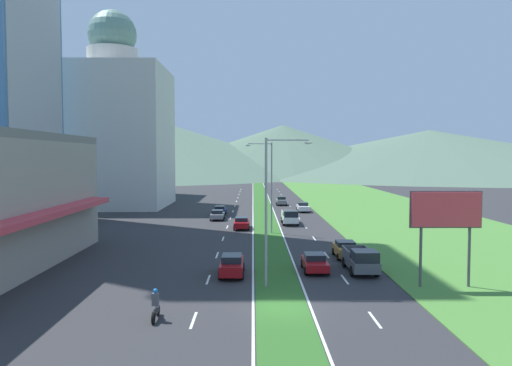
# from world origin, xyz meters

# --- Properties ---
(ground_plane) EXTENTS (600.00, 600.00, 0.00)m
(ground_plane) POSITION_xyz_m (0.00, 0.00, 0.00)
(ground_plane) COLOR #2D2D30
(grass_median) EXTENTS (3.20, 240.00, 0.06)m
(grass_median) POSITION_xyz_m (0.00, 60.00, 0.03)
(grass_median) COLOR #2D6023
(grass_median) RESTS_ON ground_plane
(grass_verge_right) EXTENTS (24.00, 240.00, 0.06)m
(grass_verge_right) POSITION_xyz_m (20.60, 60.00, 0.03)
(grass_verge_right) COLOR #477F33
(grass_verge_right) RESTS_ON ground_plane
(lane_dash_left_2) EXTENTS (0.16, 2.80, 0.01)m
(lane_dash_left_2) POSITION_xyz_m (-5.10, -1.98, 0.01)
(lane_dash_left_2) COLOR silver
(lane_dash_left_2) RESTS_ON ground_plane
(lane_dash_left_3) EXTENTS (0.16, 2.80, 0.01)m
(lane_dash_left_3) POSITION_xyz_m (-5.10, 7.02, 0.01)
(lane_dash_left_3) COLOR silver
(lane_dash_left_3) RESTS_ON ground_plane
(lane_dash_left_4) EXTENTS (0.16, 2.80, 0.01)m
(lane_dash_left_4) POSITION_xyz_m (-5.10, 16.03, 0.01)
(lane_dash_left_4) COLOR silver
(lane_dash_left_4) RESTS_ON ground_plane
(lane_dash_left_5) EXTENTS (0.16, 2.80, 0.01)m
(lane_dash_left_5) POSITION_xyz_m (-5.10, 25.04, 0.01)
(lane_dash_left_5) COLOR silver
(lane_dash_left_5) RESTS_ON ground_plane
(lane_dash_left_6) EXTENTS (0.16, 2.80, 0.01)m
(lane_dash_left_6) POSITION_xyz_m (-5.10, 34.05, 0.01)
(lane_dash_left_6) COLOR silver
(lane_dash_left_6) RESTS_ON ground_plane
(lane_dash_left_7) EXTENTS (0.16, 2.80, 0.01)m
(lane_dash_left_7) POSITION_xyz_m (-5.10, 43.06, 0.01)
(lane_dash_left_7) COLOR silver
(lane_dash_left_7) RESTS_ON ground_plane
(lane_dash_left_8) EXTENTS (0.16, 2.80, 0.01)m
(lane_dash_left_8) POSITION_xyz_m (-5.10, 52.06, 0.01)
(lane_dash_left_8) COLOR silver
(lane_dash_left_8) RESTS_ON ground_plane
(lane_dash_left_9) EXTENTS (0.16, 2.80, 0.01)m
(lane_dash_left_9) POSITION_xyz_m (-5.10, 61.07, 0.01)
(lane_dash_left_9) COLOR silver
(lane_dash_left_9) RESTS_ON ground_plane
(lane_dash_left_10) EXTENTS (0.16, 2.80, 0.01)m
(lane_dash_left_10) POSITION_xyz_m (-5.10, 70.08, 0.01)
(lane_dash_left_10) COLOR silver
(lane_dash_left_10) RESTS_ON ground_plane
(lane_dash_left_11) EXTENTS (0.16, 2.80, 0.01)m
(lane_dash_left_11) POSITION_xyz_m (-5.10, 79.09, 0.01)
(lane_dash_left_11) COLOR silver
(lane_dash_left_11) RESTS_ON ground_plane
(lane_dash_left_12) EXTENTS (0.16, 2.80, 0.01)m
(lane_dash_left_12) POSITION_xyz_m (-5.10, 88.10, 0.01)
(lane_dash_left_12) COLOR silver
(lane_dash_left_12) RESTS_ON ground_plane
(lane_dash_left_13) EXTENTS (0.16, 2.80, 0.01)m
(lane_dash_left_13) POSITION_xyz_m (-5.10, 97.10, 0.01)
(lane_dash_left_13) COLOR silver
(lane_dash_left_13) RESTS_ON ground_plane
(lane_dash_left_14) EXTENTS (0.16, 2.80, 0.01)m
(lane_dash_left_14) POSITION_xyz_m (-5.10, 106.11, 0.01)
(lane_dash_left_14) COLOR silver
(lane_dash_left_14) RESTS_ON ground_plane
(lane_dash_right_2) EXTENTS (0.16, 2.80, 0.01)m
(lane_dash_right_2) POSITION_xyz_m (5.10, -1.98, 0.01)
(lane_dash_right_2) COLOR silver
(lane_dash_right_2) RESTS_ON ground_plane
(lane_dash_right_3) EXTENTS (0.16, 2.80, 0.01)m
(lane_dash_right_3) POSITION_xyz_m (5.10, 7.02, 0.01)
(lane_dash_right_3) COLOR silver
(lane_dash_right_3) RESTS_ON ground_plane
(lane_dash_right_4) EXTENTS (0.16, 2.80, 0.01)m
(lane_dash_right_4) POSITION_xyz_m (5.10, 16.03, 0.01)
(lane_dash_right_4) COLOR silver
(lane_dash_right_4) RESTS_ON ground_plane
(lane_dash_right_5) EXTENTS (0.16, 2.80, 0.01)m
(lane_dash_right_5) POSITION_xyz_m (5.10, 25.04, 0.01)
(lane_dash_right_5) COLOR silver
(lane_dash_right_5) RESTS_ON ground_plane
(lane_dash_right_6) EXTENTS (0.16, 2.80, 0.01)m
(lane_dash_right_6) POSITION_xyz_m (5.10, 34.05, 0.01)
(lane_dash_right_6) COLOR silver
(lane_dash_right_6) RESTS_ON ground_plane
(lane_dash_right_7) EXTENTS (0.16, 2.80, 0.01)m
(lane_dash_right_7) POSITION_xyz_m (5.10, 43.06, 0.01)
(lane_dash_right_7) COLOR silver
(lane_dash_right_7) RESTS_ON ground_plane
(lane_dash_right_8) EXTENTS (0.16, 2.80, 0.01)m
(lane_dash_right_8) POSITION_xyz_m (5.10, 52.06, 0.01)
(lane_dash_right_8) COLOR silver
(lane_dash_right_8) RESTS_ON ground_plane
(lane_dash_right_9) EXTENTS (0.16, 2.80, 0.01)m
(lane_dash_right_9) POSITION_xyz_m (5.10, 61.07, 0.01)
(lane_dash_right_9) COLOR silver
(lane_dash_right_9) RESTS_ON ground_plane
(lane_dash_right_10) EXTENTS (0.16, 2.80, 0.01)m
(lane_dash_right_10) POSITION_xyz_m (5.10, 70.08, 0.01)
(lane_dash_right_10) COLOR silver
(lane_dash_right_10) RESTS_ON ground_plane
(lane_dash_right_11) EXTENTS (0.16, 2.80, 0.01)m
(lane_dash_right_11) POSITION_xyz_m (5.10, 79.09, 0.01)
(lane_dash_right_11) COLOR silver
(lane_dash_right_11) RESTS_ON ground_plane
(lane_dash_right_12) EXTENTS (0.16, 2.80, 0.01)m
(lane_dash_right_12) POSITION_xyz_m (5.10, 88.10, 0.01)
(lane_dash_right_12) COLOR silver
(lane_dash_right_12) RESTS_ON ground_plane
(lane_dash_right_13) EXTENTS (0.16, 2.80, 0.01)m
(lane_dash_right_13) POSITION_xyz_m (5.10, 97.10, 0.01)
(lane_dash_right_13) COLOR silver
(lane_dash_right_13) RESTS_ON ground_plane
(lane_dash_right_14) EXTENTS (0.16, 2.80, 0.01)m
(lane_dash_right_14) POSITION_xyz_m (5.10, 106.11, 0.01)
(lane_dash_right_14) COLOR silver
(lane_dash_right_14) RESTS_ON ground_plane
(edge_line_median_left) EXTENTS (0.16, 240.00, 0.01)m
(edge_line_median_left) POSITION_xyz_m (-1.75, 60.00, 0.01)
(edge_line_median_left) COLOR silver
(edge_line_median_left) RESTS_ON ground_plane
(edge_line_median_right) EXTENTS (0.16, 240.00, 0.01)m
(edge_line_median_right) POSITION_xyz_m (1.75, 60.00, 0.01)
(edge_line_median_right) COLOR silver
(edge_line_median_right) RESTS_ON ground_plane
(domed_building) EXTENTS (19.27, 19.27, 35.62)m
(domed_building) POSITION_xyz_m (-27.26, 60.87, 14.19)
(domed_building) COLOR silver
(domed_building) RESTS_ON ground_plane
(midrise_colored) EXTENTS (17.76, 17.76, 23.87)m
(midrise_colored) POSITION_xyz_m (-34.12, 84.72, 11.94)
(midrise_colored) COLOR teal
(midrise_colored) RESTS_ON ground_plane
(hill_far_left) EXTENTS (221.57, 221.57, 33.57)m
(hill_far_left) POSITION_xyz_m (-71.57, 222.03, 16.78)
(hill_far_left) COLOR #516B56
(hill_far_left) RESTS_ON ground_plane
(hill_far_center) EXTENTS (154.31, 154.31, 25.41)m
(hill_far_center) POSITION_xyz_m (13.83, 224.21, 12.70)
(hill_far_center) COLOR #516B56
(hill_far_center) RESTS_ON ground_plane
(hill_far_right) EXTENTS (237.00, 237.00, 23.06)m
(hill_far_right) POSITION_xyz_m (91.74, 228.25, 11.53)
(hill_far_right) COLOR #516B56
(hill_far_right) RESTS_ON ground_plane
(street_lamp_near) EXTENTS (3.30, 0.30, 10.48)m
(street_lamp_near) POSITION_xyz_m (-0.51, 4.87, 5.99)
(street_lamp_near) COLOR #99999E
(street_lamp_near) RESTS_ON ground_plane
(street_lamp_mid) EXTENTS (3.14, 0.43, 10.84)m
(street_lamp_mid) POSITION_xyz_m (0.16, 28.78, 6.16)
(street_lamp_mid) COLOR #99999E
(street_lamp_mid) RESTS_ON ground_plane
(billboard_roadside) EXTENTS (5.06, 0.28, 6.81)m
(billboard_roadside) POSITION_xyz_m (11.67, 4.71, 5.15)
(billboard_roadside) COLOR #4C4C51
(billboard_roadside) RESTS_ON ground_plane
(car_0) EXTENTS (1.89, 4.62, 1.61)m
(car_0) POSITION_xyz_m (-3.39, 8.40, 0.82)
(car_0) COLOR maroon
(car_0) RESTS_ON ground_plane
(car_1) EXTENTS (1.96, 4.71, 1.54)m
(car_1) POSITION_xyz_m (6.57, 51.64, 0.78)
(car_1) COLOR silver
(car_1) RESTS_ON ground_plane
(car_2) EXTENTS (1.92, 4.10, 1.60)m
(car_2) POSITION_xyz_m (3.61, 62.57, 0.81)
(car_2) COLOR slate
(car_2) RESTS_ON ground_plane
(car_3) EXTENTS (1.96, 4.16, 1.40)m
(car_3) POSITION_xyz_m (3.20, 9.65, 0.72)
(car_3) COLOR maroon
(car_3) RESTS_ON ground_plane
(car_4) EXTENTS (1.99, 4.07, 1.49)m
(car_4) POSITION_xyz_m (6.66, 14.87, 0.77)
(car_4) COLOR #C6842D
(car_4) RESTS_ON ground_plane
(car_5) EXTENTS (1.99, 4.04, 1.45)m
(car_5) POSITION_xyz_m (-6.89, 41.23, 0.74)
(car_5) COLOR slate
(car_5) RESTS_ON ground_plane
(car_6) EXTENTS (1.98, 4.68, 1.49)m
(car_6) POSITION_xyz_m (-3.20, 32.57, 0.76)
(car_6) COLOR maroon
(car_6) RESTS_ON ground_plane
(car_7) EXTENTS (1.91, 4.23, 1.40)m
(car_7) POSITION_xyz_m (-6.97, 47.45, 0.72)
(car_7) COLOR navy
(car_7) RESTS_ON ground_plane
(pickup_truck_0) EXTENTS (2.18, 5.40, 2.00)m
(pickup_truck_0) POSITION_xyz_m (6.79, 9.16, 0.98)
(pickup_truck_0) COLOR #515459
(pickup_truck_0) RESTS_ON ground_plane
(pickup_truck_1) EXTENTS (2.18, 5.40, 2.00)m
(pickup_truck_1) POSITION_xyz_m (3.24, 36.46, 0.98)
(pickup_truck_1) COLOR silver
(pickup_truck_1) RESTS_ON ground_plane
(motorcycle_rider) EXTENTS (0.36, 2.00, 1.80)m
(motorcycle_rider) POSITION_xyz_m (-7.23, -1.93, 0.75)
(motorcycle_rider) COLOR black
(motorcycle_rider) RESTS_ON ground_plane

